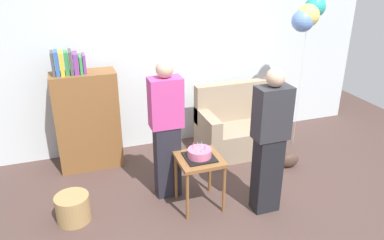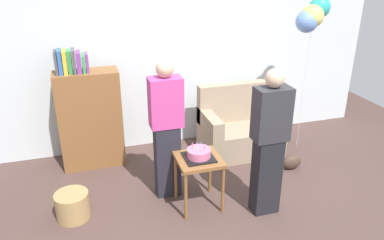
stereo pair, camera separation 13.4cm
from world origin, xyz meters
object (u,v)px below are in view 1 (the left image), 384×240
Objects in this scene: side_table at (199,165)px; person_holding_cake at (270,142)px; birthday_cake at (200,154)px; person_blowing_candles at (166,130)px; bookshelf at (87,118)px; wicker_basket at (73,208)px; balloon_bunch at (308,15)px; couch at (236,128)px; handbag at (289,160)px.

person_holding_cake is at bearing -24.63° from side_table.
birthday_cake is 0.47m from person_blowing_candles.
person_holding_cake is (1.74, -1.62, 0.14)m from bookshelf.
bookshelf is at bearing 75.37° from wicker_basket.
balloon_bunch is at bearing 12.33° from wicker_basket.
person_blowing_candles is at bearing 129.44° from side_table.
wicker_basket is 3.69m from balloon_bunch.
person_blowing_candles is 0.76× the size of balloon_bunch.
wicker_basket is 0.17× the size of balloon_bunch.
balloon_bunch reaches higher than side_table.
person_blowing_candles is (-1.24, -0.76, 0.49)m from couch.
birthday_cake is at bearing 150.37° from side_table.
couch is 0.51× the size of balloon_bunch.
side_table is at bearing -7.23° from wicker_basket.
balloon_bunch reaches higher than couch.
wicker_basket reaches higher than handbag.
person_holding_cake is 0.76× the size of balloon_bunch.
birthday_cake is 0.76m from person_holding_cake.
couch is 0.69× the size of bookshelf.
balloon_bunch is at bearing -15.26° from couch.
side_table is 1.54m from handbag.
bookshelf is 1.29m from wicker_basket.
balloon_bunch reaches higher than handbag.
balloon_bunch is (0.37, 0.47, 1.82)m from handbag.
birthday_cake is at bearing -34.65° from person_holding_cake.
side_table is (-0.97, -1.09, 0.17)m from couch.
wicker_basket is (-2.04, 0.48, -0.68)m from person_holding_cake.
bookshelf is 0.98× the size of person_blowing_candles.
wicker_basket is (-1.37, 0.17, -0.36)m from side_table.
birthday_cake reaches higher than wicker_basket.
side_table is at bearing -43.34° from person_blowing_candles.
person_blowing_candles is at bearing -44.19° from person_holding_cake.
balloon_bunch is (1.13, 1.17, 1.09)m from person_holding_cake.
bookshelf is 1.69m from birthday_cake.
couch is at bearing 48.44° from side_table.
person_blowing_candles reaches higher than birthday_cake.
wicker_basket is (-1.37, 0.17, -0.50)m from birthday_cake.
person_blowing_candles is at bearing -148.55° from couch.
wicker_basket is at bearing 172.77° from side_table.
bookshelf is 5.69× the size of handbag.
bookshelf is 1.27m from person_blowing_candles.
person_blowing_candles is 2.40m from balloon_bunch.
person_holding_cake is 1.27m from handbag.
person_blowing_candles is 5.82× the size of handbag.
couch is 0.87m from handbag.
person_holding_cake reaches higher than wicker_basket.
person_holding_cake reaches higher than bookshelf.
person_holding_cake is at bearing -137.50° from handbag.
side_table is 0.54m from person_blowing_candles.
handbag is (0.46, -0.70, -0.24)m from couch.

